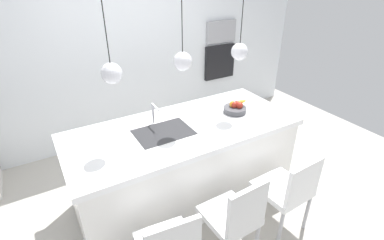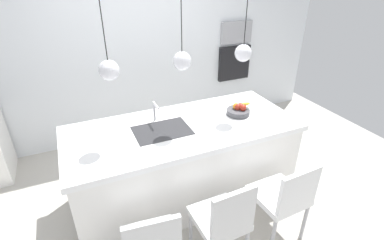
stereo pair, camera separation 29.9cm
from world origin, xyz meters
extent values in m
plane|color=#BCB7AD|center=(0.00, 0.00, 0.00)|extent=(6.60, 6.60, 0.00)
cube|color=white|center=(0.00, 1.65, 1.30)|extent=(6.00, 0.10, 2.60)
cube|color=white|center=(0.00, 0.00, 0.42)|extent=(2.34, 0.97, 0.85)
cube|color=white|center=(0.00, 0.00, 0.88)|extent=(2.40, 1.03, 0.06)
cube|color=#2D2D30|center=(-0.23, 0.00, 0.90)|extent=(0.56, 0.40, 0.02)
cylinder|color=silver|center=(-0.23, 0.24, 1.02)|extent=(0.02, 0.02, 0.22)
cylinder|color=silver|center=(-0.23, 0.16, 1.12)|extent=(0.02, 0.16, 0.02)
cylinder|color=#4C4C51|center=(0.66, 0.00, 0.94)|extent=(0.26, 0.26, 0.06)
sphere|color=#B22D1E|center=(0.70, -0.03, 1.00)|extent=(0.08, 0.08, 0.08)
sphere|color=#B22D1E|center=(0.69, 0.00, 1.00)|extent=(0.08, 0.08, 0.08)
sphere|color=#B22D1E|center=(0.65, 0.01, 1.00)|extent=(0.08, 0.08, 0.08)
sphere|color=orange|center=(0.65, 0.03, 1.00)|extent=(0.07, 0.07, 0.07)
ellipsoid|color=yellow|center=(0.70, 0.00, 1.02)|extent=(0.19, 0.10, 0.07)
cube|color=#9E9EA3|center=(1.56, 1.58, 1.44)|extent=(0.54, 0.08, 0.34)
cube|color=black|center=(1.56, 1.58, 0.94)|extent=(0.56, 0.08, 0.56)
cube|color=silver|center=(-0.03, -0.86, 0.44)|extent=(0.43, 0.46, 0.06)
cube|color=silver|center=(-0.02, -1.06, 0.68)|extent=(0.39, 0.05, 0.43)
cylinder|color=#B2B2B7|center=(0.14, -0.66, 0.21)|extent=(0.04, 0.04, 0.41)
cylinder|color=#B2B2B7|center=(-0.21, -0.67, 0.21)|extent=(0.04, 0.04, 0.41)
cube|color=white|center=(0.61, -0.86, 0.46)|extent=(0.47, 0.47, 0.06)
cube|color=white|center=(0.62, -1.07, 0.69)|extent=(0.42, 0.06, 0.39)
cylinder|color=#B2B2B7|center=(0.79, -0.65, 0.22)|extent=(0.04, 0.04, 0.43)
cylinder|color=#B2B2B7|center=(0.41, -0.67, 0.22)|extent=(0.04, 0.04, 0.43)
cylinder|color=#B2B2B7|center=(0.81, -1.05, 0.22)|extent=(0.04, 0.04, 0.43)
cylinder|color=#B2B2B7|center=(0.42, -1.07, 0.22)|extent=(0.04, 0.04, 0.43)
sphere|color=silver|center=(-0.66, 0.00, 1.60)|extent=(0.17, 0.17, 0.17)
cylinder|color=black|center=(-0.66, 0.00, 1.98)|extent=(0.01, 0.01, 0.60)
sphere|color=silver|center=(0.00, 0.00, 1.60)|extent=(0.17, 0.17, 0.17)
cylinder|color=black|center=(0.00, 0.00, 1.98)|extent=(0.01, 0.01, 0.60)
sphere|color=silver|center=(0.66, 0.00, 1.60)|extent=(0.17, 0.17, 0.17)
cylinder|color=black|center=(0.66, 0.00, 1.98)|extent=(0.01, 0.01, 0.60)
camera|label=1|loc=(-1.24, -2.28, 2.37)|focal=27.06mm
camera|label=2|loc=(-0.97, -2.41, 2.37)|focal=27.06mm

